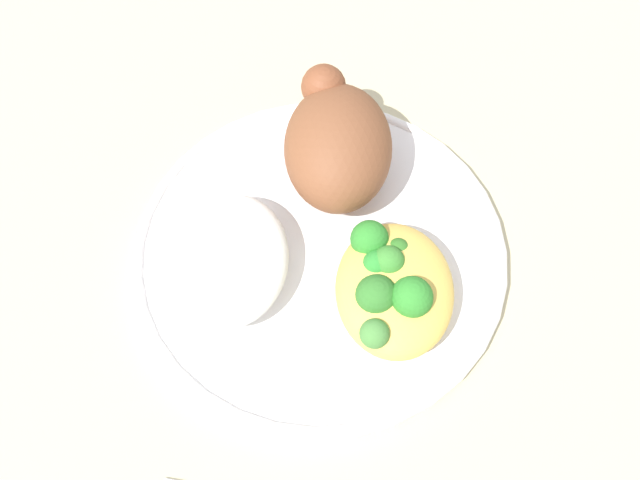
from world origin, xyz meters
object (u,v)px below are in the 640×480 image
object	(u,v)px
plate	(320,251)
rice_pile	(230,259)
roasted_chicken	(337,143)
mac_cheese_with_broccoli	(392,286)

from	to	relation	value
plate	rice_pile	size ratio (longest dim) A/B	2.62
plate	rice_pile	xyz separation A→B (m)	(-0.02, 0.06, 0.02)
roasted_chicken	rice_pile	bearing A→B (deg)	140.02
plate	roasted_chicken	world-z (taller)	roasted_chicken
plate	mac_cheese_with_broccoli	size ratio (longest dim) A/B	2.69
plate	roasted_chicken	distance (m)	0.08
mac_cheese_with_broccoli	roasted_chicken	bearing A→B (deg)	20.11
rice_pile	roasted_chicken	bearing A→B (deg)	-39.98
rice_pile	mac_cheese_with_broccoli	size ratio (longest dim) A/B	1.03
roasted_chicken	rice_pile	xyz separation A→B (m)	(-0.09, 0.07, -0.02)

